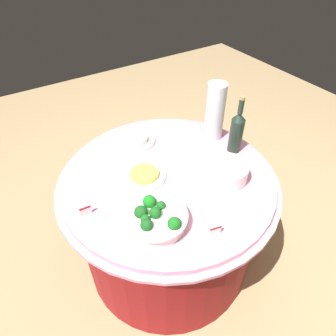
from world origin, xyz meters
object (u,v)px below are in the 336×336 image
at_px(food_plate_rice, 136,140).
at_px(label_placard_mid, 215,230).
at_px(decorative_fruit_vase, 215,114).
at_px(label_placard_front, 85,210).
at_px(broccoli_bowl, 155,218).
at_px(food_plate_fried_egg, 144,175).
at_px(wine_bottle, 237,131).
at_px(serving_tongs, 189,141).
at_px(plate_stack, 227,172).

distance_m(food_plate_rice, label_placard_mid, 0.77).
relative_size(decorative_fruit_vase, food_plate_rice, 1.55).
height_order(label_placard_front, label_placard_mid, same).
bearing_deg(broccoli_bowl, food_plate_fried_egg, -110.32).
bearing_deg(label_placard_front, wine_bottle, -179.91).
bearing_deg(serving_tongs, wine_bottle, 130.04).
distance_m(plate_stack, label_placard_front, 0.71).
relative_size(broccoli_bowl, decorative_fruit_vase, 0.82).
relative_size(wine_bottle, food_plate_fried_egg, 1.53).
relative_size(decorative_fruit_vase, serving_tongs, 2.26).
bearing_deg(food_plate_fried_egg, broccoli_bowl, 69.68).
relative_size(food_plate_fried_egg, label_placard_front, 4.00).
bearing_deg(label_placard_mid, label_placard_front, -43.53).
height_order(food_plate_rice, label_placard_front, label_placard_front).
relative_size(decorative_fruit_vase, label_placard_front, 6.18).
height_order(plate_stack, serving_tongs, plate_stack).
relative_size(wine_bottle, decorative_fruit_vase, 0.99).
distance_m(broccoli_bowl, food_plate_fried_egg, 0.31).
bearing_deg(plate_stack, food_plate_fried_egg, -34.21).
bearing_deg(serving_tongs, label_placard_front, 15.75).
relative_size(serving_tongs, label_placard_front, 2.73).
height_order(plate_stack, label_placard_mid, plate_stack).
relative_size(decorative_fruit_vase, food_plate_fried_egg, 1.55).
xyz_separation_m(broccoli_bowl, plate_stack, (-0.45, -0.06, 0.00)).
height_order(decorative_fruit_vase, serving_tongs, decorative_fruit_vase).
height_order(broccoli_bowl, plate_stack, broccoli_bowl).
relative_size(plate_stack, food_plate_rice, 0.95).
distance_m(plate_stack, wine_bottle, 0.27).
relative_size(food_plate_fried_egg, label_placard_mid, 4.00).
distance_m(plate_stack, decorative_fruit_vase, 0.39).
relative_size(broccoli_bowl, food_plate_fried_egg, 1.27).
relative_size(broccoli_bowl, plate_stack, 1.33).
bearing_deg(food_plate_rice, label_placard_front, 39.18).
relative_size(broccoli_bowl, serving_tongs, 1.86).
bearing_deg(wine_bottle, food_plate_fried_egg, -7.80).
height_order(plate_stack, wine_bottle, wine_bottle).
bearing_deg(serving_tongs, label_placard_mid, 63.83).
xyz_separation_m(decorative_fruit_vase, label_placard_mid, (0.45, 0.57, -0.12)).
distance_m(broccoli_bowl, decorative_fruit_vase, 0.75).
height_order(broccoli_bowl, label_placard_mid, broccoli_bowl).
xyz_separation_m(serving_tongs, label_placard_front, (0.72, 0.20, 0.03)).
distance_m(broccoli_bowl, label_placard_mid, 0.26).
relative_size(wine_bottle, food_plate_rice, 1.53).
height_order(serving_tongs, food_plate_fried_egg, food_plate_fried_egg).
bearing_deg(plate_stack, label_placard_mid, 41.85).
bearing_deg(food_plate_rice, food_plate_fried_egg, 69.68).
xyz_separation_m(decorative_fruit_vase, serving_tongs, (0.15, -0.03, -0.15)).
relative_size(plate_stack, serving_tongs, 1.40).
distance_m(broccoli_bowl, plate_stack, 0.46).
bearing_deg(wine_bottle, decorative_fruit_vase, -84.26).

